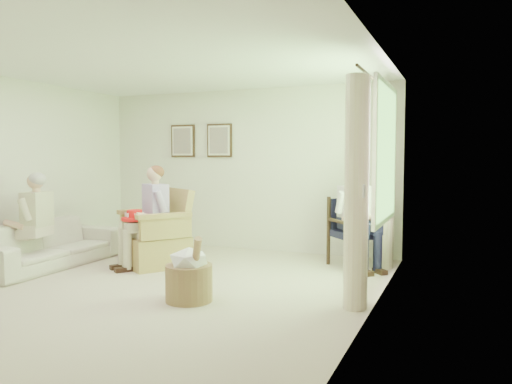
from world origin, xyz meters
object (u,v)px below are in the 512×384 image
wicker_armchair (157,241)px  hatbox (189,274)px  wood_armchair (356,229)px  person_dark (354,211)px  person_wicker (150,209)px  person_sofa (32,216)px  red_hat (135,217)px  sofa (48,244)px

wicker_armchair → hatbox: bearing=-12.1°
wood_armchair → person_dark: person_dark is taller
person_wicker → person_sofa: (-1.33, -0.78, -0.07)m
person_dark → person_sofa: person_dark is taller
red_hat → sofa: bearing=-163.2°
wicker_armchair → red_hat: (-0.14, -0.30, 0.37)m
wood_armchair → person_wicker: bearing=162.6°
person_sofa → hatbox: bearing=68.0°
sofa → person_wicker: bearing=-68.7°
wood_armchair → sofa: bearing=161.4°
person_wicker → wicker_armchair: bearing=123.8°
wicker_armchair → sofa: bearing=-119.8°
wicker_armchair → person_dark: size_ratio=0.79×
wicker_armchair → sofa: (-1.33, -0.66, -0.03)m
wood_armchair → red_hat: 3.04m
person_wicker → hatbox: 1.85m
wicker_armchair → sofa: wicker_armchair is taller
red_hat → hatbox: red_hat is taller
person_sofa → red_hat: size_ratio=3.68×
person_dark → wood_armchair: bearing=47.8°
wicker_armchair → person_wicker: 0.48m
sofa → person_sofa: size_ratio=1.66×
sofa → person_sofa: bearing=180.0°
sofa → person_wicker: 1.51m
person_wicker → person_dark: (2.57, 1.04, -0.02)m
person_dark → hatbox: bearing=-161.7°
wood_armchair → person_wicker: size_ratio=0.68×
person_sofa → person_dark: bearing=102.2°
person_wicker → person_sofa: bearing=-116.0°
wicker_armchair → hatbox: (1.30, -1.34, -0.06)m
wicker_armchair → person_dark: bearing=53.0°
person_wicker → person_dark: size_ratio=1.02×
person_wicker → hatbox: (1.30, -1.20, -0.52)m
wicker_armchair → wood_armchair: (2.57, 1.05, 0.17)m
wicker_armchair → person_wicker: person_wicker is taller
wood_armchair → person_wicker: person_wicker is taller
wicker_armchair → wood_armchair: wicker_armchair is taller
red_hat → hatbox: (1.45, -1.04, -0.42)m
wicker_armchair → wood_armchair: bearing=56.1°
wood_armchair → wicker_armchair: bearing=160.0°
person_dark → hatbox: (-1.26, -2.24, -0.50)m
wicker_armchair → hatbox: size_ratio=1.47×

